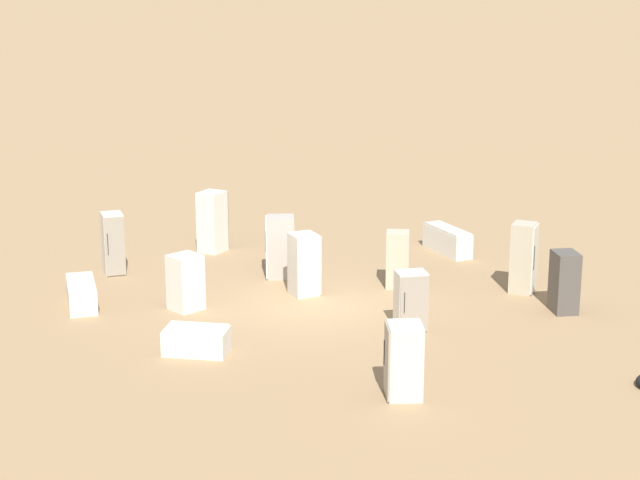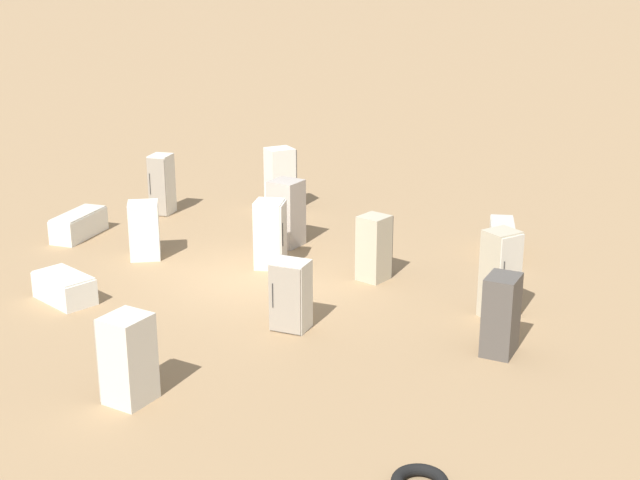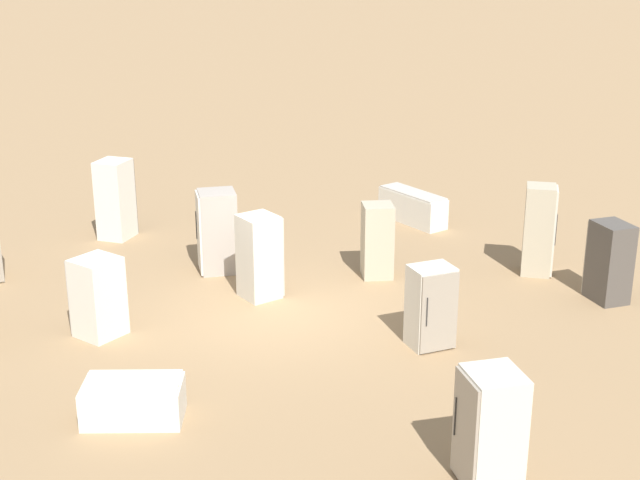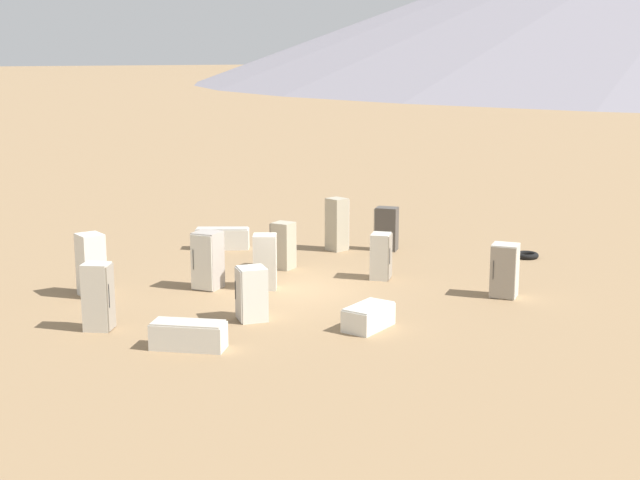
{
  "view_description": "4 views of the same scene",
  "coord_description": "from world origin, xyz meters",
  "px_view_note": "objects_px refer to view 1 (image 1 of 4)",
  "views": [
    {
      "loc": [
        -13.62,
        22.13,
        8.77
      ],
      "look_at": [
        0.05,
        -0.56,
        1.57
      ],
      "focal_mm": 60.0,
      "sensor_mm": 36.0,
      "label": 1
    },
    {
      "loc": [
        -18.32,
        6.74,
        7.28
      ],
      "look_at": [
        -1.33,
        -1.06,
        1.18
      ],
      "focal_mm": 50.0,
      "sensor_mm": 36.0,
      "label": 2
    },
    {
      "loc": [
        -6.1,
        13.98,
        6.66
      ],
      "look_at": [
        -0.59,
        -0.85,
        1.22
      ],
      "focal_mm": 50.0,
      "sensor_mm": 36.0,
      "label": 3
    },
    {
      "loc": [
        13.62,
        21.65,
        6.87
      ],
      "look_at": [
        -1.05,
        -0.07,
        1.39
      ],
      "focal_mm": 50.0,
      "sensor_mm": 36.0,
      "label": 4
    }
  ],
  "objects_px": {
    "discarded_fridge_0": "(82,294)",
    "discarded_fridge_7": "(196,340)",
    "discarded_fridge_6": "(113,243)",
    "discarded_fridge_9": "(185,282)",
    "discarded_fridge_3": "(564,282)",
    "discarded_fridge_5": "(411,301)",
    "discarded_fridge_10": "(280,247)",
    "discarded_fridge_12": "(213,222)",
    "discarded_fridge_4": "(404,361)",
    "discarded_fridge_1": "(304,264)",
    "discarded_fridge_2": "(524,258)",
    "discarded_fridge_8": "(397,259)",
    "discarded_fridge_11": "(447,240)"
  },
  "relations": [
    {
      "from": "discarded_fridge_7",
      "to": "discarded_fridge_0",
      "type": "bearing_deg",
      "value": 54.76
    },
    {
      "from": "discarded_fridge_0",
      "to": "discarded_fridge_10",
      "type": "relative_size",
      "value": 1.02
    },
    {
      "from": "discarded_fridge_6",
      "to": "discarded_fridge_9",
      "type": "bearing_deg",
      "value": 108.5
    },
    {
      "from": "discarded_fridge_1",
      "to": "discarded_fridge_12",
      "type": "xyz_separation_m",
      "value": [
        4.57,
        -2.13,
        0.09
      ]
    },
    {
      "from": "discarded_fridge_5",
      "to": "discarded_fridge_7",
      "type": "distance_m",
      "value": 5.2
    },
    {
      "from": "discarded_fridge_1",
      "to": "discarded_fridge_3",
      "type": "relative_size",
      "value": 1.06
    },
    {
      "from": "discarded_fridge_3",
      "to": "discarded_fridge_6",
      "type": "bearing_deg",
      "value": 156.6
    },
    {
      "from": "discarded_fridge_7",
      "to": "discarded_fridge_8",
      "type": "relative_size",
      "value": 1.05
    },
    {
      "from": "discarded_fridge_6",
      "to": "discarded_fridge_7",
      "type": "bearing_deg",
      "value": 96.88
    },
    {
      "from": "discarded_fridge_2",
      "to": "discarded_fridge_4",
      "type": "xyz_separation_m",
      "value": [
        -0.4,
        7.8,
        -0.16
      ]
    },
    {
      "from": "discarded_fridge_0",
      "to": "discarded_fridge_1",
      "type": "relative_size",
      "value": 1.06
    },
    {
      "from": "discarded_fridge_0",
      "to": "discarded_fridge_7",
      "type": "height_order",
      "value": "discarded_fridge_0"
    },
    {
      "from": "discarded_fridge_5",
      "to": "discarded_fridge_9",
      "type": "bearing_deg",
      "value": -26.76
    },
    {
      "from": "discarded_fridge_7",
      "to": "discarded_fridge_3",
      "type": "bearing_deg",
      "value": -62.21
    },
    {
      "from": "discarded_fridge_4",
      "to": "discarded_fridge_12",
      "type": "xyz_separation_m",
      "value": [
        9.81,
        -6.77,
        0.14
      ]
    },
    {
      "from": "discarded_fridge_1",
      "to": "discarded_fridge_9",
      "type": "bearing_deg",
      "value": -92.96
    },
    {
      "from": "discarded_fridge_3",
      "to": "discarded_fridge_4",
      "type": "bearing_deg",
      "value": -137.72
    },
    {
      "from": "discarded_fridge_2",
      "to": "discarded_fridge_9",
      "type": "relative_size",
      "value": 1.32
    },
    {
      "from": "discarded_fridge_3",
      "to": "discarded_fridge_12",
      "type": "bearing_deg",
      "value": 141.16
    },
    {
      "from": "discarded_fridge_6",
      "to": "discarded_fridge_10",
      "type": "xyz_separation_m",
      "value": [
        -4.16,
        -2.13,
        -0.01
      ]
    },
    {
      "from": "discarded_fridge_2",
      "to": "discarded_fridge_11",
      "type": "relative_size",
      "value": 0.98
    },
    {
      "from": "discarded_fridge_8",
      "to": "discarded_fridge_12",
      "type": "height_order",
      "value": "discarded_fridge_12"
    },
    {
      "from": "discarded_fridge_2",
      "to": "discarded_fridge_12",
      "type": "bearing_deg",
      "value": -91.91
    },
    {
      "from": "discarded_fridge_10",
      "to": "discarded_fridge_12",
      "type": "relative_size",
      "value": 0.94
    },
    {
      "from": "discarded_fridge_0",
      "to": "discarded_fridge_12",
      "type": "relative_size",
      "value": 0.96
    },
    {
      "from": "discarded_fridge_0",
      "to": "discarded_fridge_4",
      "type": "xyz_separation_m",
      "value": [
        -9.58,
        0.88,
        0.45
      ]
    },
    {
      "from": "discarded_fridge_7",
      "to": "discarded_fridge_11",
      "type": "height_order",
      "value": "discarded_fridge_11"
    },
    {
      "from": "discarded_fridge_1",
      "to": "discarded_fridge_2",
      "type": "height_order",
      "value": "discarded_fridge_2"
    },
    {
      "from": "discarded_fridge_0",
      "to": "discarded_fridge_8",
      "type": "relative_size",
      "value": 1.14
    },
    {
      "from": "discarded_fridge_2",
      "to": "discarded_fridge_8",
      "type": "xyz_separation_m",
      "value": [
        3.06,
        1.3,
        -0.17
      ]
    },
    {
      "from": "discarded_fridge_5",
      "to": "discarded_fridge_7",
      "type": "height_order",
      "value": "discarded_fridge_5"
    },
    {
      "from": "discarded_fridge_4",
      "to": "discarded_fridge_11",
      "type": "xyz_separation_m",
      "value": [
        3.7,
        -10.27,
        -0.39
      ]
    },
    {
      "from": "discarded_fridge_2",
      "to": "discarded_fridge_6",
      "type": "relative_size",
      "value": 1.08
    },
    {
      "from": "discarded_fridge_4",
      "to": "discarded_fridge_5",
      "type": "xyz_separation_m",
      "value": [
        1.65,
        -3.65,
        -0.06
      ]
    },
    {
      "from": "discarded_fridge_3",
      "to": "discarded_fridge_6",
      "type": "relative_size",
      "value": 0.89
    },
    {
      "from": "discarded_fridge_7",
      "to": "discarded_fridge_11",
      "type": "relative_size",
      "value": 0.84
    },
    {
      "from": "discarded_fridge_0",
      "to": "discarded_fridge_1",
      "type": "bearing_deg",
      "value": 174.42
    },
    {
      "from": "discarded_fridge_0",
      "to": "discarded_fridge_3",
      "type": "xyz_separation_m",
      "value": [
        -10.62,
        -5.92,
        0.44
      ]
    },
    {
      "from": "discarded_fridge_3",
      "to": "discarded_fridge_1",
      "type": "bearing_deg",
      "value": 160.0
    },
    {
      "from": "discarded_fridge_1",
      "to": "discarded_fridge_2",
      "type": "relative_size",
      "value": 0.88
    },
    {
      "from": "discarded_fridge_3",
      "to": "discarded_fridge_12",
      "type": "distance_m",
      "value": 10.85
    },
    {
      "from": "discarded_fridge_0",
      "to": "discarded_fridge_6",
      "type": "relative_size",
      "value": 1.01
    },
    {
      "from": "discarded_fridge_5",
      "to": "discarded_fridge_12",
      "type": "bearing_deg",
      "value": -63.67
    },
    {
      "from": "discarded_fridge_1",
      "to": "discarded_fridge_5",
      "type": "xyz_separation_m",
      "value": [
        -3.6,
        0.99,
        -0.11
      ]
    },
    {
      "from": "discarded_fridge_8",
      "to": "discarded_fridge_11",
      "type": "relative_size",
      "value": 0.8
    },
    {
      "from": "discarded_fridge_2",
      "to": "discarded_fridge_5",
      "type": "xyz_separation_m",
      "value": [
        1.24,
        4.15,
        -0.22
      ]
    },
    {
      "from": "discarded_fridge_3",
      "to": "discarded_fridge_6",
      "type": "height_order",
      "value": "discarded_fridge_6"
    },
    {
      "from": "discarded_fridge_0",
      "to": "discarded_fridge_5",
      "type": "bearing_deg",
      "value": 152.75
    },
    {
      "from": "discarded_fridge_1",
      "to": "discarded_fridge_10",
      "type": "xyz_separation_m",
      "value": [
        1.4,
        -0.98,
        0.04
      ]
    },
    {
      "from": "discarded_fridge_9",
      "to": "discarded_fridge_10",
      "type": "relative_size",
      "value": 0.83
    }
  ]
}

